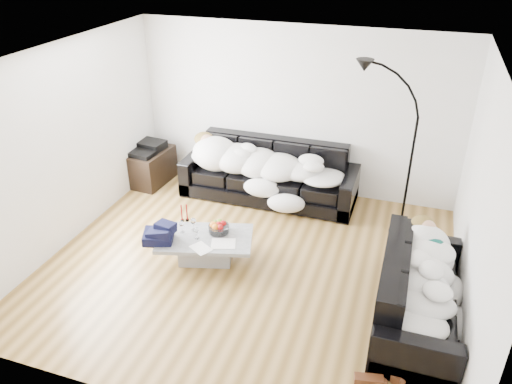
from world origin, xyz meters
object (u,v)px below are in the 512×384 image
(sleeper_right, at_px, (424,272))
(candle_right, at_px, (187,213))
(coffee_table, at_px, (206,248))
(wine_glass_c, at_px, (197,233))
(shoes, at_px, (378,377))
(av_cabinet, at_px, (150,166))
(stereo, at_px, (148,147))
(sofa_back, at_px, (269,172))
(candle_left, at_px, (182,213))
(wine_glass_b, at_px, (182,227))
(sleeper_back, at_px, (268,161))
(floor_lamp, at_px, (410,166))
(fruit_bowl, at_px, (219,227))
(wine_glass_a, at_px, (193,224))
(sofa_right, at_px, (420,290))

(sleeper_right, relative_size, candle_right, 6.84)
(coffee_table, bearing_deg, sleeper_right, -5.89)
(coffee_table, relative_size, wine_glass_c, 7.40)
(wine_glass_c, distance_m, shoes, 2.73)
(coffee_table, xyz_separation_m, candle_right, (-0.38, 0.28, 0.30))
(av_cabinet, bearing_deg, stereo, 0.00)
(sofa_back, distance_m, coffee_table, 1.90)
(sleeper_right, height_order, candle_left, sleeper_right)
(sofa_back, height_order, shoes, sofa_back)
(wine_glass_b, height_order, av_cabinet, av_cabinet)
(sleeper_back, height_order, floor_lamp, floor_lamp)
(fruit_bowl, height_order, wine_glass_a, wine_glass_a)
(sofa_right, height_order, candle_left, sofa_right)
(wine_glass_b, bearing_deg, candle_left, 116.18)
(fruit_bowl, relative_size, av_cabinet, 0.33)
(floor_lamp, bearing_deg, coffee_table, -132.14)
(wine_glass_a, relative_size, wine_glass_c, 1.11)
(sofa_back, relative_size, candle_left, 11.13)
(wine_glass_a, height_order, candle_right, candle_right)
(wine_glass_b, distance_m, shoes, 2.97)
(fruit_bowl, height_order, candle_right, candle_right)
(coffee_table, xyz_separation_m, wine_glass_c, (-0.08, -0.06, 0.25))
(candle_right, bearing_deg, sofa_back, 67.57)
(coffee_table, bearing_deg, av_cabinet, 135.22)
(sofa_back, bearing_deg, av_cabinet, -176.86)
(stereo, bearing_deg, sofa_right, -17.90)
(wine_glass_c, xyz_separation_m, floor_lamp, (2.41, 1.49, 0.62))
(sleeper_back, xyz_separation_m, candle_left, (-0.71, -1.55, -0.18))
(floor_lamp, bearing_deg, stereo, -168.13)
(av_cabinet, distance_m, stereo, 0.34)
(wine_glass_a, xyz_separation_m, av_cabinet, (-1.56, 1.65, -0.16))
(sleeper_back, distance_m, shoes, 3.75)
(sleeper_back, bearing_deg, wine_glass_c, -100.72)
(wine_glass_c, bearing_deg, fruit_bowl, 47.34)
(fruit_bowl, height_order, stereo, stereo)
(wine_glass_b, bearing_deg, sofa_back, 72.19)
(shoes, bearing_deg, sleeper_right, 74.21)
(candle_left, distance_m, candle_right, 0.07)
(wine_glass_c, relative_size, floor_lamp, 0.08)
(sofa_right, relative_size, wine_glass_a, 11.03)
(sleeper_back, bearing_deg, sleeper_right, -41.48)
(wine_glass_a, bearing_deg, wine_glass_c, -52.54)
(wine_glass_c, distance_m, candle_left, 0.48)
(av_cabinet, bearing_deg, wine_glass_c, -42.46)
(sofa_back, height_order, stereo, sofa_back)
(fruit_bowl, relative_size, wine_glass_c, 1.66)
(candle_right, xyz_separation_m, shoes, (2.71, -1.55, -0.42))
(fruit_bowl, distance_m, candle_left, 0.57)
(sofa_back, relative_size, stereo, 6.12)
(wine_glass_b, distance_m, stereo, 2.26)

